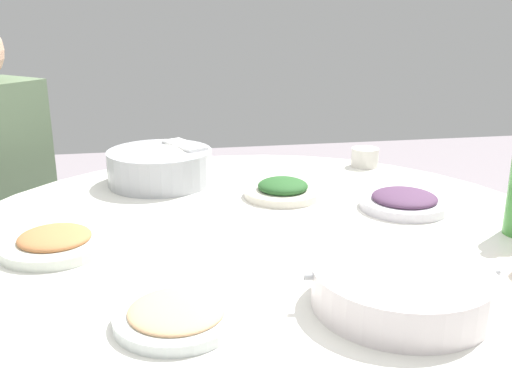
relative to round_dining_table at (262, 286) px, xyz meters
The scene contains 9 objects.
round_dining_table is the anchor object (origin of this frame).
rice_bowl 0.49m from the round_dining_table, 115.54° to the left, with size 0.28×0.28×0.10m.
soup_bowl 0.39m from the round_dining_table, 63.99° to the right, with size 0.31×0.28×0.06m.
dish_eggplant 0.40m from the round_dining_table, 16.41° to the left, with size 0.21×0.21×0.04m.
dish_tofu_braise 0.43m from the round_dining_table, behind, with size 0.21×0.21×0.04m.
dish_noodles 0.40m from the round_dining_table, 120.95° to the right, with size 0.19×0.19×0.03m.
dish_greens 0.29m from the round_dining_table, 68.11° to the left, with size 0.19×0.19×0.05m.
tea_cup_near 0.64m from the round_dining_table, 50.27° to the left, with size 0.08×0.08×0.05m, color silver.
stool_for_diner_left 1.03m from the round_dining_table, 138.44° to the left, with size 0.31×0.31×0.45m, color brown.
Camera 1 is at (-0.21, -1.10, 1.23)m, focal length 40.81 mm.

